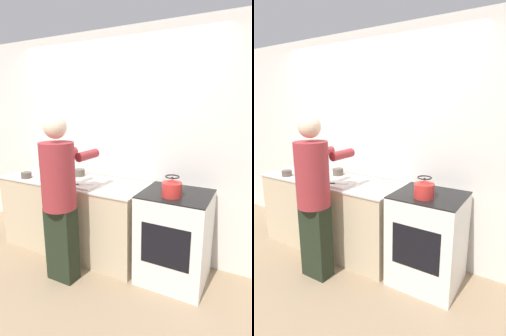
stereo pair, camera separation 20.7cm
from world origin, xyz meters
The scene contains 11 objects.
ground_plane centered at (0.00, 0.00, 0.00)m, with size 12.00×12.00×0.00m, color #997F60.
wall_back centered at (0.00, 0.68, 1.30)m, with size 8.00×0.05×2.60m.
counter centered at (-0.36, 0.31, 0.45)m, with size 1.82×0.64×0.90m.
oven centered at (0.92, 0.30, 0.47)m, with size 0.66×0.60×0.93m.
person centered at (-0.09, -0.21, 0.91)m, with size 0.37×0.61×1.68m.
cutting_board centered at (-0.10, 0.15, 0.91)m, with size 0.33×0.21×0.02m.
knife centered at (-0.11, 0.15, 0.92)m, with size 0.24×0.15×0.01m.
kettle centered at (0.91, 0.19, 1.02)m, with size 0.19×0.19×0.20m.
bowl_prep centered at (-0.39, 0.50, 0.94)m, with size 0.14×0.14×0.09m.
bowl_mixing centered at (-0.91, 0.12, 0.93)m, with size 0.13×0.13×0.07m.
canister_jar centered at (-0.75, 0.39, 0.98)m, with size 0.14×0.14×0.17m.
Camera 1 is at (1.60, -2.07, 1.76)m, focal length 28.00 mm.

